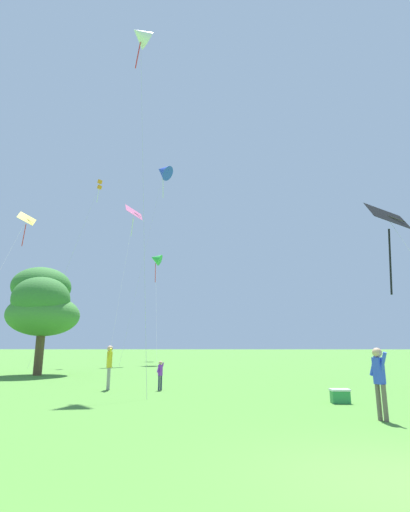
{
  "coord_description": "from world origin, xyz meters",
  "views": [
    {
      "loc": [
        -2.64,
        -5.74,
        1.79
      ],
      "look_at": [
        -3.89,
        27.36,
        9.48
      ],
      "focal_mm": 27.2,
      "sensor_mm": 36.0,
      "label": 1
    }
  ],
  "objects": [
    {
      "name": "kite_blue_delta",
      "position": [
        -9.63,
        39.2,
        23.26
      ],
      "size": [
        3.52,
        10.7,
        24.53
      ],
      "color": "blue",
      "rests_on": "ground_plane"
    },
    {
      "name": "kite_orange_box",
      "position": [
        -15.29,
        31.9,
        18.05
      ],
      "size": [
        3.65,
        5.18,
        18.95
      ],
      "color": "orange",
      "rests_on": "ground_plane"
    },
    {
      "name": "tree_right_cluster",
      "position": [
        -14.18,
        19.03,
        4.52
      ],
      "size": [
        4.63,
        4.63,
        6.93
      ],
      "color": "brown",
      "rests_on": "ground_plane"
    },
    {
      "name": "picnic_cooler",
      "position": [
        1.2,
        7.54,
        0.22
      ],
      "size": [
        0.6,
        0.4,
        0.44
      ],
      "color": "#2D8C47",
      "rests_on": "ground_plane"
    },
    {
      "name": "person_in_blue_jacket",
      "position": [
        -7.33,
        11.08,
        1.08
      ],
      "size": [
        0.3,
        0.57,
        1.8
      ],
      "color": "gray",
      "rests_on": "ground_plane"
    },
    {
      "name": "kite_white_distant",
      "position": [
        -7.34,
        14.14,
        20.31
      ],
      "size": [
        3.1,
        6.92,
        21.07
      ],
      "color": "white",
      "rests_on": "ground_plane"
    },
    {
      "name": "person_far_back",
      "position": [
        1.34,
        4.53,
        1.05
      ],
      "size": [
        0.34,
        0.53,
        1.75
      ],
      "color": "#665B4C",
      "rests_on": "ground_plane"
    },
    {
      "name": "kite_pink_low",
      "position": [
        -11.81,
        33.3,
        15.14
      ],
      "size": [
        1.87,
        10.7,
        16.68
      ],
      "color": "pink",
      "rests_on": "ground_plane"
    },
    {
      "name": "kite_black_large",
      "position": [
        6.15,
        13.83,
        7.54
      ],
      "size": [
        2.22,
        6.18,
        9.28
      ],
      "color": "black",
      "rests_on": "ground_plane"
    },
    {
      "name": "kite_yellow_diamond",
      "position": [
        -18.22,
        23.3,
        11.15
      ],
      "size": [
        1.63,
        9.42,
        12.48
      ],
      "color": "yellow",
      "rests_on": "ground_plane"
    },
    {
      "name": "kite_green_small",
      "position": [
        -11.16,
        44.6,
        13.15
      ],
      "size": [
        3.17,
        11.61,
        14.12
      ],
      "color": "green",
      "rests_on": "ground_plane"
    },
    {
      "name": "person_child_small",
      "position": [
        -5.14,
        11.0,
        0.71
      ],
      "size": [
        0.29,
        0.32,
        1.17
      ],
      "color": "#2D3351",
      "rests_on": "ground_plane"
    }
  ]
}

